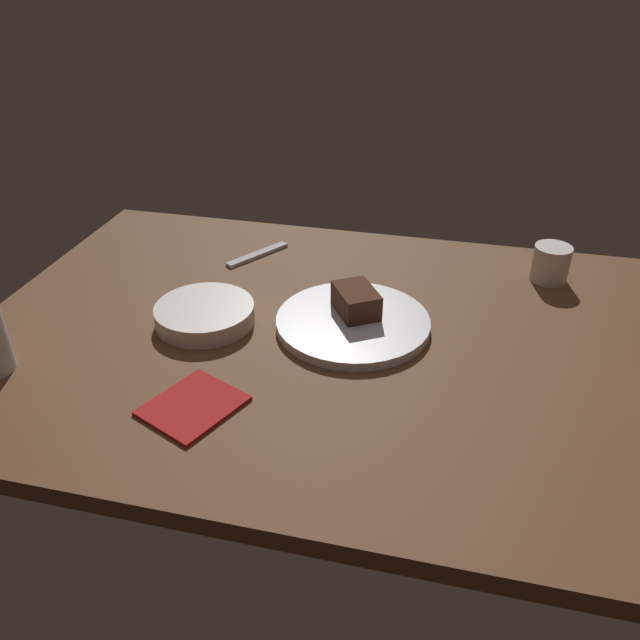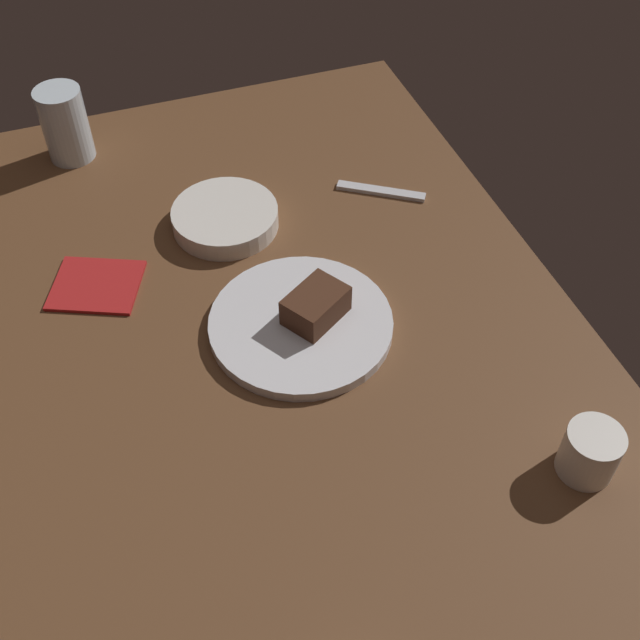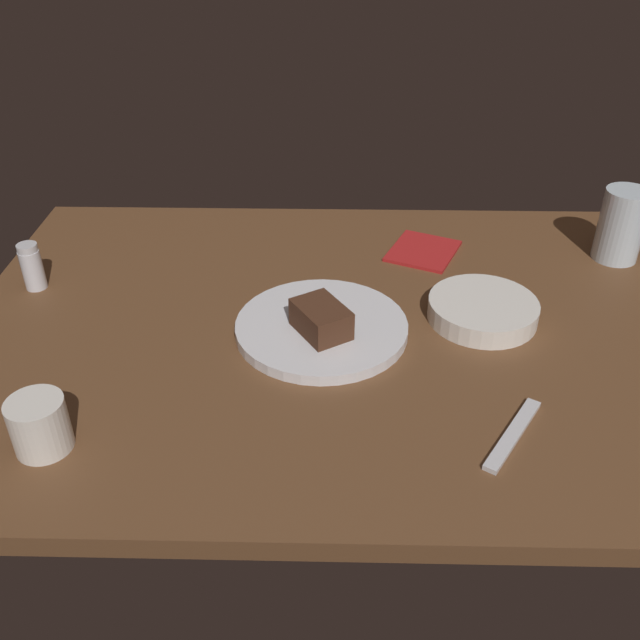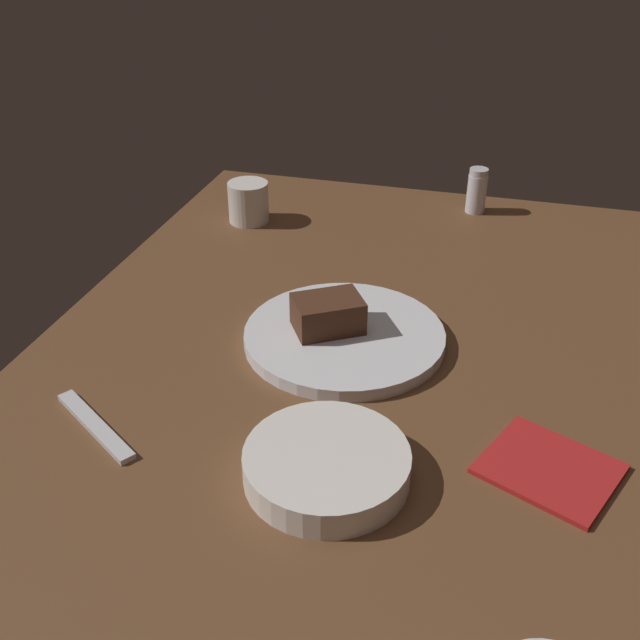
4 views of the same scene
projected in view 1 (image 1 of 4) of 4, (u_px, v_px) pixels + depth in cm
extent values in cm
cube|color=brown|center=(327.00, 340.00, 107.71)|extent=(120.00, 84.00, 3.00)
cylinder|color=silver|center=(353.00, 323.00, 107.90)|extent=(26.23, 26.23, 1.71)
cube|color=#472819|center=(356.00, 301.00, 108.15)|extent=(9.81, 10.61, 4.42)
cylinder|color=white|center=(205.00, 314.00, 108.83)|extent=(17.03, 17.03, 3.24)
cylinder|color=silver|center=(551.00, 263.00, 120.98)|extent=(6.99, 6.99, 7.04)
cube|color=silver|center=(258.00, 254.00, 131.52)|extent=(9.70, 13.55, 0.70)
cube|color=#B21E1E|center=(193.00, 406.00, 90.08)|extent=(15.31, 16.17, 0.60)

